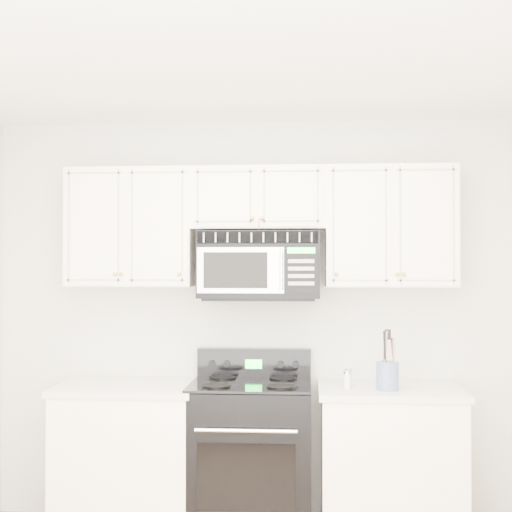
{
  "coord_description": "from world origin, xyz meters",
  "views": [
    {
      "loc": [
        0.31,
        -2.92,
        1.64
      ],
      "look_at": [
        0.0,
        1.3,
        1.71
      ],
      "focal_mm": 50.0,
      "sensor_mm": 36.0,
      "label": 1
    }
  ],
  "objects": [
    {
      "name": "utensil_crock",
      "position": [
        0.77,
        1.32,
        1.01
      ],
      "size": [
        0.13,
        0.13,
        0.35
      ],
      "color": "slate",
      "rests_on": "base_cabinet_right"
    },
    {
      "name": "range",
      "position": [
        -0.04,
        1.44,
        0.48
      ],
      "size": [
        0.74,
        0.67,
        1.11
      ],
      "color": "black",
      "rests_on": "ground"
    },
    {
      "name": "room",
      "position": [
        0.0,
        0.0,
        1.3
      ],
      "size": [
        3.51,
        3.51,
        2.61
      ],
      "color": "olive",
      "rests_on": "ground"
    },
    {
      "name": "base_cabinet_left",
      "position": [
        -0.8,
        1.44,
        0.43
      ],
      "size": [
        0.86,
        0.65,
        0.92
      ],
      "color": "white",
      "rests_on": "ground"
    },
    {
      "name": "upper_cabinets",
      "position": [
        0.0,
        1.58,
        1.93
      ],
      "size": [
        2.44,
        0.37,
        0.75
      ],
      "color": "white",
      "rests_on": "ground"
    },
    {
      "name": "shaker_pepper",
      "position": [
        0.54,
        1.34,
        0.97
      ],
      "size": [
        0.04,
        0.04,
        0.11
      ],
      "color": "silver",
      "rests_on": "base_cabinet_right"
    },
    {
      "name": "base_cabinet_right",
      "position": [
        0.8,
        1.44,
        0.43
      ],
      "size": [
        0.86,
        0.65,
        0.92
      ],
      "color": "white",
      "rests_on": "ground"
    },
    {
      "name": "microwave",
      "position": [
        0.0,
        1.56,
        1.66
      ],
      "size": [
        0.75,
        0.43,
        0.42
      ],
      "color": "black",
      "rests_on": "ground"
    },
    {
      "name": "shaker_salt",
      "position": [
        0.55,
        1.42,
        0.98
      ],
      "size": [
        0.05,
        0.05,
        0.11
      ],
      "color": "silver",
      "rests_on": "base_cabinet_right"
    }
  ]
}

